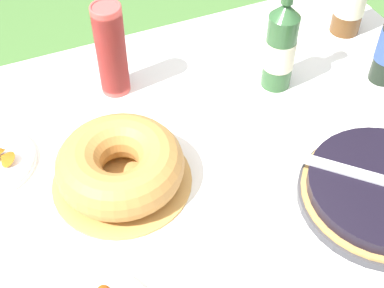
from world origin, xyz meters
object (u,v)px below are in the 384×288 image
Objects in this scene: berry_tart at (383,192)px; bundt_cake at (120,166)px; cup_stack at (111,50)px; cider_bottle_green at (281,46)px.

berry_tart is 1.15× the size of bundt_cake.
cider_bottle_green reaches higher than cup_stack.
bundt_cake is at bearing -161.64° from cider_bottle_green.
berry_tart is at bearing -87.67° from cider_bottle_green.
berry_tart is 1.09× the size of cider_bottle_green.
cider_bottle_green is at bearing 18.36° from bundt_cake.
cup_stack is (-0.40, 0.55, 0.09)m from berry_tart.
berry_tart is 0.69m from cup_stack.
bundt_cake is 0.49m from cider_bottle_green.
cup_stack is at bearing 125.58° from berry_tart.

